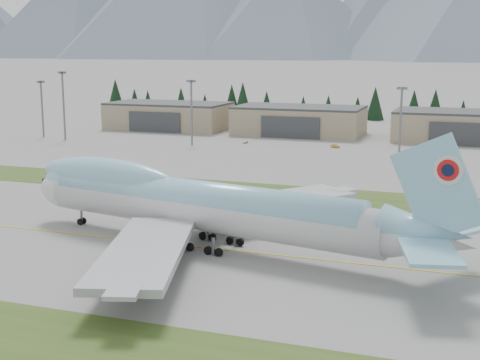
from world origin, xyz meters
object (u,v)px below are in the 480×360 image
at_px(hangar_right, 464,126).
at_px(service_vehicle_a, 245,143).
at_px(boeing_747_freighter, 200,204).
at_px(service_vehicle_b, 335,148).
at_px(hangar_center, 299,120).
at_px(hangar_left, 169,116).

bearing_deg(hangar_right, service_vehicle_a, -157.36).
relative_size(boeing_747_freighter, service_vehicle_a, 24.87).
bearing_deg(hangar_right, service_vehicle_b, -142.70).
relative_size(hangar_center, service_vehicle_b, 14.67).
xyz_separation_m(hangar_right, service_vehicle_b, (-39.77, -30.29, -5.39)).
height_order(hangar_left, service_vehicle_b, hangar_left).
relative_size(boeing_747_freighter, hangar_center, 1.72).
xyz_separation_m(hangar_center, hangar_right, (60.00, 0.00, 0.00)).
bearing_deg(hangar_center, hangar_left, 180.00).
bearing_deg(hangar_center, hangar_right, 0.00).
bearing_deg(service_vehicle_b, hangar_center, 61.54).
bearing_deg(service_vehicle_b, hangar_left, 95.87).
height_order(service_vehicle_a, service_vehicle_b, service_vehicle_a).
xyz_separation_m(boeing_747_freighter, hangar_right, (38.30, 149.19, -1.74)).
relative_size(hangar_center, service_vehicle_a, 14.47).
height_order(boeing_747_freighter, hangar_left, boeing_747_freighter).
height_order(hangar_left, hangar_center, same).
bearing_deg(service_vehicle_b, boeing_747_freighter, -151.48).
relative_size(hangar_left, hangar_center, 1.00).
height_order(boeing_747_freighter, hangar_right, boeing_747_freighter).
relative_size(service_vehicle_a, service_vehicle_b, 1.01).
bearing_deg(boeing_747_freighter, hangar_right, 87.08).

